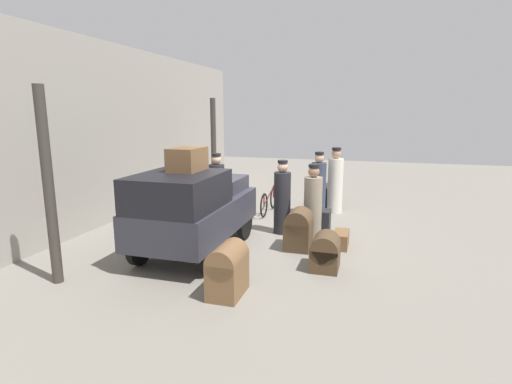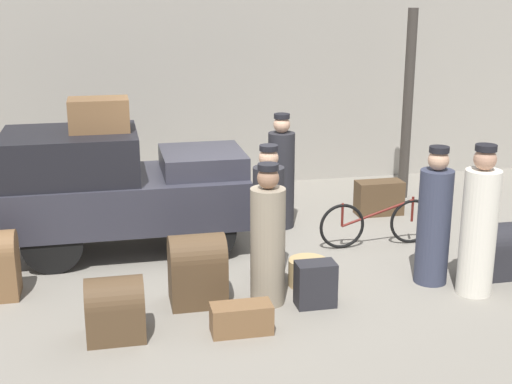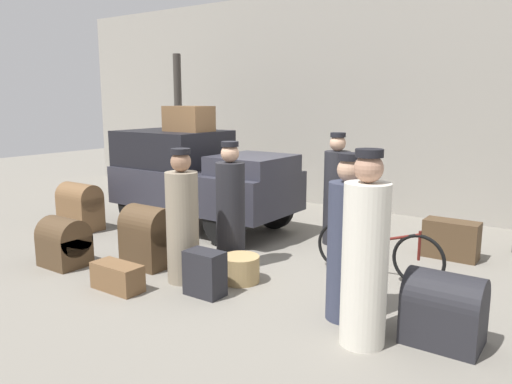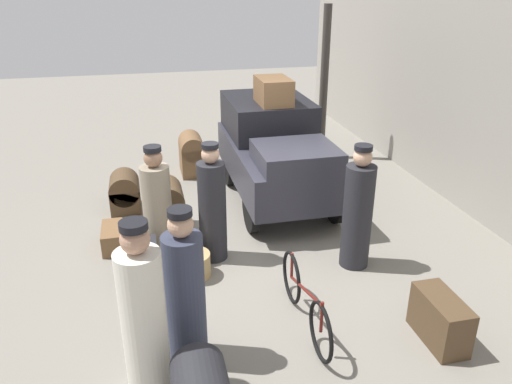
{
  "view_description": "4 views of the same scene",
  "coord_description": "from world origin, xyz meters",
  "px_view_note": "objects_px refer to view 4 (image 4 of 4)",
  "views": [
    {
      "loc": [
        -8.61,
        -2.42,
        2.81
      ],
      "look_at": [
        0.2,
        0.2,
        0.95
      ],
      "focal_mm": 28.0,
      "sensor_mm": 36.0,
      "label": 1
    },
    {
      "loc": [
        -1.68,
        -8.65,
        3.59
      ],
      "look_at": [
        0.2,
        0.2,
        0.95
      ],
      "focal_mm": 50.0,
      "sensor_mm": 36.0,
      "label": 2
    },
    {
      "loc": [
        4.24,
        -5.55,
        2.26
      ],
      "look_at": [
        0.2,
        0.2,
        0.95
      ],
      "focal_mm": 35.0,
      "sensor_mm": 36.0,
      "label": 3
    },
    {
      "loc": [
        6.44,
        -1.26,
        3.74
      ],
      "look_at": [
        0.2,
        0.2,
        0.95
      ],
      "focal_mm": 35.0,
      "sensor_mm": 36.0,
      "label": 4
    }
  ],
  "objects_px": {
    "porter_lifting_near_truck": "(144,318)",
    "trunk_on_truck_roof": "(273,91)",
    "porter_standing_middle": "(358,213)",
    "suitcase_black_upright": "(125,192)",
    "suitcase_small_leather": "(192,153)",
    "trunk_umber_medium": "(167,206)",
    "conductor_in_dark_uniform": "(158,209)",
    "truck": "(275,149)",
    "trunk_large_brown": "(440,319)",
    "wicker_basket": "(193,265)",
    "suitcase_tan_flat": "(113,237)",
    "porter_carrying_trunk": "(212,208)",
    "trunk_wicker_pale": "(147,261)",
    "porter_with_bicycle": "(185,294)",
    "bicycle": "(305,301)"
  },
  "relations": [
    {
      "from": "porter_lifting_near_truck",
      "to": "trunk_on_truck_roof",
      "type": "bearing_deg",
      "value": 151.14
    },
    {
      "from": "porter_standing_middle",
      "to": "suitcase_black_upright",
      "type": "relative_size",
      "value": 2.61
    },
    {
      "from": "suitcase_small_leather",
      "to": "trunk_on_truck_roof",
      "type": "height_order",
      "value": "trunk_on_truck_roof"
    },
    {
      "from": "trunk_umber_medium",
      "to": "trunk_on_truck_roof",
      "type": "distance_m",
      "value": 2.68
    },
    {
      "from": "conductor_in_dark_uniform",
      "to": "truck",
      "type": "bearing_deg",
      "value": 127.41
    },
    {
      "from": "trunk_large_brown",
      "to": "trunk_on_truck_roof",
      "type": "relative_size",
      "value": 0.95
    },
    {
      "from": "wicker_basket",
      "to": "suitcase_small_leather",
      "type": "xyz_separation_m",
      "value": [
        -3.83,
        0.43,
        0.26
      ]
    },
    {
      "from": "trunk_large_brown",
      "to": "trunk_umber_medium",
      "type": "bearing_deg",
      "value": -140.52
    },
    {
      "from": "suitcase_tan_flat",
      "to": "trunk_on_truck_roof",
      "type": "height_order",
      "value": "trunk_on_truck_roof"
    },
    {
      "from": "wicker_basket",
      "to": "porter_carrying_trunk",
      "type": "distance_m",
      "value": 0.83
    },
    {
      "from": "porter_carrying_trunk",
      "to": "suitcase_small_leather",
      "type": "height_order",
      "value": "porter_carrying_trunk"
    },
    {
      "from": "suitcase_tan_flat",
      "to": "truck",
      "type": "bearing_deg",
      "value": 112.93
    },
    {
      "from": "wicker_basket",
      "to": "porter_lifting_near_truck",
      "type": "distance_m",
      "value": 2.11
    },
    {
      "from": "trunk_wicker_pale",
      "to": "conductor_in_dark_uniform",
      "type": "bearing_deg",
      "value": 159.25
    },
    {
      "from": "porter_lifting_near_truck",
      "to": "suitcase_black_upright",
      "type": "bearing_deg",
      "value": -176.61
    },
    {
      "from": "porter_with_bicycle",
      "to": "suitcase_black_upright",
      "type": "xyz_separation_m",
      "value": [
        -3.89,
        -0.67,
        -0.47
      ]
    },
    {
      "from": "suitcase_small_leather",
      "to": "porter_with_bicycle",
      "type": "bearing_deg",
      "value": -6.96
    },
    {
      "from": "truck",
      "to": "trunk_umber_medium",
      "type": "height_order",
      "value": "truck"
    },
    {
      "from": "suitcase_black_upright",
      "to": "porter_standing_middle",
      "type": "bearing_deg",
      "value": 50.59
    },
    {
      "from": "wicker_basket",
      "to": "porter_with_bicycle",
      "type": "distance_m",
      "value": 1.67
    },
    {
      "from": "suitcase_tan_flat",
      "to": "trunk_wicker_pale",
      "type": "height_order",
      "value": "trunk_wicker_pale"
    },
    {
      "from": "suitcase_tan_flat",
      "to": "trunk_umber_medium",
      "type": "distance_m",
      "value": 0.95
    },
    {
      "from": "trunk_umber_medium",
      "to": "trunk_large_brown",
      "type": "xyz_separation_m",
      "value": [
        3.31,
        2.73,
        -0.15
      ]
    },
    {
      "from": "porter_lifting_near_truck",
      "to": "porter_standing_middle",
      "type": "relative_size",
      "value": 1.04
    },
    {
      "from": "suitcase_tan_flat",
      "to": "suitcase_small_leather",
      "type": "distance_m",
      "value": 3.18
    },
    {
      "from": "trunk_wicker_pale",
      "to": "suitcase_black_upright",
      "type": "bearing_deg",
      "value": -172.45
    },
    {
      "from": "porter_carrying_trunk",
      "to": "bicycle",
      "type": "bearing_deg",
      "value": 23.83
    },
    {
      "from": "trunk_large_brown",
      "to": "trunk_on_truck_roof",
      "type": "bearing_deg",
      "value": -170.11
    },
    {
      "from": "suitcase_small_leather",
      "to": "trunk_on_truck_roof",
      "type": "xyz_separation_m",
      "value": [
        1.4,
        1.31,
        1.5
      ]
    },
    {
      "from": "trunk_on_truck_roof",
      "to": "truck",
      "type": "bearing_deg",
      "value": -0.0
    },
    {
      "from": "bicycle",
      "to": "porter_standing_middle",
      "type": "distance_m",
      "value": 1.65
    },
    {
      "from": "porter_standing_middle",
      "to": "trunk_wicker_pale",
      "type": "height_order",
      "value": "porter_standing_middle"
    },
    {
      "from": "trunk_umber_medium",
      "to": "trunk_large_brown",
      "type": "height_order",
      "value": "trunk_umber_medium"
    },
    {
      "from": "conductor_in_dark_uniform",
      "to": "porter_with_bicycle",
      "type": "bearing_deg",
      "value": 4.55
    },
    {
      "from": "wicker_basket",
      "to": "trunk_on_truck_roof",
      "type": "distance_m",
      "value": 3.47
    },
    {
      "from": "truck",
      "to": "trunk_on_truck_roof",
      "type": "xyz_separation_m",
      "value": [
        -0.19,
        0.0,
        0.98
      ]
    },
    {
      "from": "conductor_in_dark_uniform",
      "to": "porter_carrying_trunk",
      "type": "xyz_separation_m",
      "value": [
        0.18,
        0.74,
        0.02
      ]
    },
    {
      "from": "wicker_basket",
      "to": "conductor_in_dark_uniform",
      "type": "height_order",
      "value": "conductor_in_dark_uniform"
    },
    {
      "from": "wicker_basket",
      "to": "suitcase_black_upright",
      "type": "relative_size",
      "value": 0.72
    },
    {
      "from": "porter_with_bicycle",
      "to": "trunk_wicker_pale",
      "type": "xyz_separation_m",
      "value": [
        -1.61,
        -0.37,
        -0.52
      ]
    },
    {
      "from": "porter_lifting_near_truck",
      "to": "bicycle",
      "type": "bearing_deg",
      "value": 107.47
    },
    {
      "from": "suitcase_small_leather",
      "to": "porter_standing_middle",
      "type": "bearing_deg",
      "value": 24.03
    },
    {
      "from": "truck",
      "to": "bicycle",
      "type": "xyz_separation_m",
      "value": [
        3.58,
        -0.62,
        -0.6
      ]
    },
    {
      "from": "suitcase_tan_flat",
      "to": "suitcase_small_leather",
      "type": "xyz_separation_m",
      "value": [
        -2.79,
        1.5,
        0.26
      ]
    },
    {
      "from": "trunk_umber_medium",
      "to": "conductor_in_dark_uniform",
      "type": "bearing_deg",
      "value": -11.67
    },
    {
      "from": "truck",
      "to": "trunk_wicker_pale",
      "type": "height_order",
      "value": "truck"
    },
    {
      "from": "suitcase_tan_flat",
      "to": "suitcase_black_upright",
      "type": "height_order",
      "value": "suitcase_black_upright"
    },
    {
      "from": "conductor_in_dark_uniform",
      "to": "trunk_wicker_pale",
      "type": "bearing_deg",
      "value": -20.75
    },
    {
      "from": "porter_carrying_trunk",
      "to": "trunk_wicker_pale",
      "type": "xyz_separation_m",
      "value": [
        0.35,
        -0.94,
        -0.52
      ]
    },
    {
      "from": "porter_lifting_near_truck",
      "to": "trunk_on_truck_roof",
      "type": "xyz_separation_m",
      "value": [
        -4.33,
        2.39,
        1.09
      ]
    }
  ]
}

